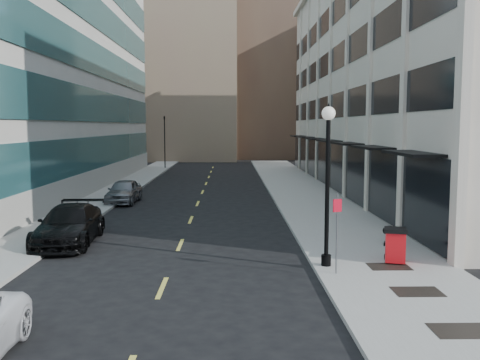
{
  "coord_description": "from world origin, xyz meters",
  "views": [
    {
      "loc": [
        2.12,
        -14.15,
        5.0
      ],
      "look_at": [
        2.6,
        12.27,
        2.31
      ],
      "focal_mm": 40.0,
      "sensor_mm": 36.0,
      "label": 1
    }
  ],
  "objects_px": {
    "traffic_signal": "(164,120)",
    "lamppost": "(328,171)",
    "car_silver_sedan": "(124,191)",
    "sign_post": "(337,223)",
    "urn_planter": "(390,233)",
    "trash_bin": "(395,244)",
    "car_black_pickup": "(69,225)"
  },
  "relations": [
    {
      "from": "traffic_signal",
      "to": "car_silver_sedan",
      "type": "height_order",
      "value": "traffic_signal"
    },
    {
      "from": "car_silver_sedan",
      "to": "trash_bin",
      "type": "relative_size",
      "value": 3.59
    },
    {
      "from": "car_silver_sedan",
      "to": "lamppost",
      "type": "xyz_separation_m",
      "value": [
        10.25,
        -16.39,
        2.69
      ]
    },
    {
      "from": "lamppost",
      "to": "sign_post",
      "type": "distance_m",
      "value": 1.91
    },
    {
      "from": "sign_post",
      "to": "car_silver_sedan",
      "type": "bearing_deg",
      "value": 101.41
    },
    {
      "from": "trash_bin",
      "to": "lamppost",
      "type": "relative_size",
      "value": 0.22
    },
    {
      "from": "sign_post",
      "to": "car_black_pickup",
      "type": "bearing_deg",
      "value": 133.32
    },
    {
      "from": "traffic_signal",
      "to": "trash_bin",
      "type": "distance_m",
      "value": 45.96
    },
    {
      "from": "car_black_pickup",
      "to": "lamppost",
      "type": "xyz_separation_m",
      "value": [
        10.16,
        -4.3,
        2.64
      ]
    },
    {
      "from": "car_black_pickup",
      "to": "lamppost",
      "type": "distance_m",
      "value": 11.35
    },
    {
      "from": "trash_bin",
      "to": "car_silver_sedan",
      "type": "bearing_deg",
      "value": 143.26
    },
    {
      "from": "traffic_signal",
      "to": "sign_post",
      "type": "bearing_deg",
      "value": -76.14
    },
    {
      "from": "car_black_pickup",
      "to": "car_silver_sedan",
      "type": "relative_size",
      "value": 1.25
    },
    {
      "from": "traffic_signal",
      "to": "lamppost",
      "type": "bearing_deg",
      "value": -76.03
    },
    {
      "from": "traffic_signal",
      "to": "lamppost",
      "type": "xyz_separation_m",
      "value": [
        10.95,
        -44.0,
        -2.26
      ]
    },
    {
      "from": "trash_bin",
      "to": "traffic_signal",
      "type": "bearing_deg",
      "value": 121.92
    },
    {
      "from": "car_silver_sedan",
      "to": "urn_planter",
      "type": "relative_size",
      "value": 5.55
    },
    {
      "from": "sign_post",
      "to": "urn_planter",
      "type": "xyz_separation_m",
      "value": [
        3.0,
        4.12,
        -1.2
      ]
    },
    {
      "from": "car_black_pickup",
      "to": "sign_post",
      "type": "distance_m",
      "value": 11.65
    },
    {
      "from": "car_black_pickup",
      "to": "car_silver_sedan",
      "type": "distance_m",
      "value": 12.09
    },
    {
      "from": "car_black_pickup",
      "to": "sign_post",
      "type": "bearing_deg",
      "value": -29.96
    },
    {
      "from": "traffic_signal",
      "to": "urn_planter",
      "type": "distance_m",
      "value": 43.55
    },
    {
      "from": "traffic_signal",
      "to": "trash_bin",
      "type": "relative_size",
      "value": 5.61
    },
    {
      "from": "car_black_pickup",
      "to": "urn_planter",
      "type": "relative_size",
      "value": 6.91
    },
    {
      "from": "traffic_signal",
      "to": "car_black_pickup",
      "type": "relative_size",
      "value": 1.25
    },
    {
      "from": "traffic_signal",
      "to": "urn_planter",
      "type": "xyz_separation_m",
      "value": [
        14.1,
        -40.89,
        -5.08
      ]
    },
    {
      "from": "car_black_pickup",
      "to": "sign_post",
      "type": "relative_size",
      "value": 2.1
    },
    {
      "from": "car_black_pickup",
      "to": "trash_bin",
      "type": "xyz_separation_m",
      "value": [
        12.68,
        -3.97,
        0.01
      ]
    },
    {
      "from": "sign_post",
      "to": "urn_planter",
      "type": "distance_m",
      "value": 5.23
    },
    {
      "from": "car_black_pickup",
      "to": "trash_bin",
      "type": "relative_size",
      "value": 4.48
    },
    {
      "from": "lamppost",
      "to": "urn_planter",
      "type": "relative_size",
      "value": 6.98
    },
    {
      "from": "lamppost",
      "to": "car_silver_sedan",
      "type": "bearing_deg",
      "value": 122.02
    }
  ]
}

